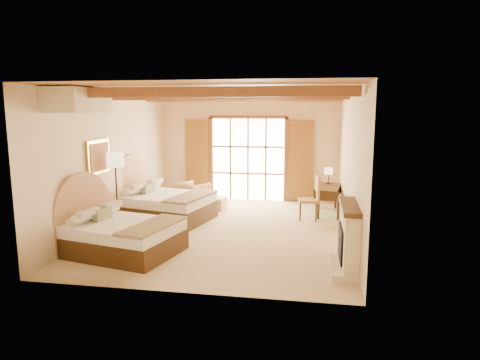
% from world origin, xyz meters
% --- Properties ---
extents(floor, '(7.00, 7.00, 0.00)m').
position_xyz_m(floor, '(0.00, 0.00, 0.00)').
color(floor, '#CEB88B').
rests_on(floor, ground).
extents(wall_back, '(5.50, 0.00, 5.50)m').
position_xyz_m(wall_back, '(0.00, 3.50, 1.60)').
color(wall_back, beige).
rests_on(wall_back, ground).
extents(wall_left, '(0.00, 7.00, 7.00)m').
position_xyz_m(wall_left, '(-2.75, 0.00, 1.60)').
color(wall_left, beige).
rests_on(wall_left, ground).
extents(wall_right, '(0.00, 7.00, 7.00)m').
position_xyz_m(wall_right, '(2.75, 0.00, 1.60)').
color(wall_right, beige).
rests_on(wall_right, ground).
extents(ceiling, '(7.00, 7.00, 0.00)m').
position_xyz_m(ceiling, '(0.00, 0.00, 3.20)').
color(ceiling, '#A97235').
rests_on(ceiling, ground).
extents(ceiling_beams, '(5.39, 4.60, 0.18)m').
position_xyz_m(ceiling_beams, '(0.00, 0.00, 3.08)').
color(ceiling_beams, brown).
rests_on(ceiling_beams, ceiling).
extents(french_doors, '(3.95, 0.08, 2.60)m').
position_xyz_m(french_doors, '(0.00, 3.44, 1.25)').
color(french_doors, white).
rests_on(french_doors, ground).
extents(fireplace, '(0.46, 1.40, 1.16)m').
position_xyz_m(fireplace, '(2.60, -2.00, 0.51)').
color(fireplace, beige).
rests_on(fireplace, ground).
extents(painting, '(0.06, 0.95, 0.75)m').
position_xyz_m(painting, '(-2.70, -0.75, 1.75)').
color(painting, gold).
rests_on(painting, wall_left).
extents(canopy_valance, '(0.70, 1.40, 0.45)m').
position_xyz_m(canopy_valance, '(-2.40, -2.00, 2.95)').
color(canopy_valance, beige).
rests_on(canopy_valance, ceiling).
extents(bed_near, '(2.37, 1.96, 1.35)m').
position_xyz_m(bed_near, '(-1.81, -1.92, 0.41)').
color(bed_near, '#412D14').
rests_on(bed_near, floor).
extents(bed_far, '(2.51, 2.08, 1.43)m').
position_xyz_m(bed_far, '(-1.86, 0.69, 0.43)').
color(bed_far, '#412D14').
rests_on(bed_far, floor).
extents(nightstand, '(0.62, 0.62, 0.67)m').
position_xyz_m(nightstand, '(-2.50, -1.15, 0.33)').
color(nightstand, '#412D14').
rests_on(nightstand, floor).
extents(floor_lamp, '(0.38, 0.38, 1.81)m').
position_xyz_m(floor_lamp, '(-2.50, -0.38, 1.54)').
color(floor_lamp, '#331F15').
rests_on(floor_lamp, floor).
extents(armchair, '(1.01, 1.02, 0.69)m').
position_xyz_m(armchair, '(-1.46, 2.36, 0.35)').
color(armchair, tan).
rests_on(armchair, floor).
extents(ottoman, '(0.56, 0.56, 0.36)m').
position_xyz_m(ottoman, '(-0.68, 1.95, 0.18)').
color(ottoman, tan).
rests_on(ottoman, floor).
extents(desk, '(0.79, 1.45, 0.74)m').
position_xyz_m(desk, '(2.38, 2.03, 0.40)').
color(desk, '#412D14').
rests_on(desk, floor).
extents(desk_chair, '(0.56, 0.56, 1.14)m').
position_xyz_m(desk_chair, '(1.91, 1.29, 0.35)').
color(desk_chair, olive).
rests_on(desk_chair, floor).
extents(desk_lamp, '(0.22, 0.22, 0.44)m').
position_xyz_m(desk_lamp, '(2.41, 2.48, 1.08)').
color(desk_lamp, '#331F15').
rests_on(desk_lamp, desk).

